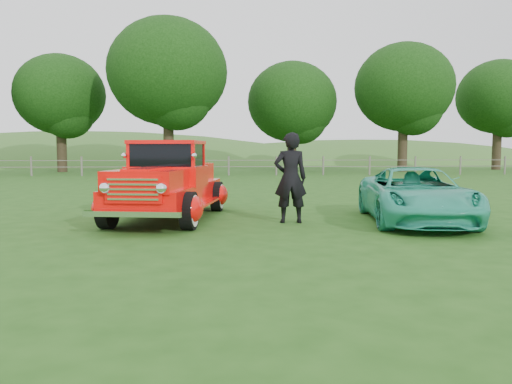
{
  "coord_description": "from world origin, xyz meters",
  "views": [
    {
      "loc": [
        -0.57,
        -9.25,
        1.56
      ],
      "look_at": [
        0.2,
        1.2,
        0.68
      ],
      "focal_mm": 35.0,
      "sensor_mm": 36.0,
      "label": 1
    }
  ],
  "objects": [
    {
      "name": "teal_sedan",
      "position": [
        3.66,
        1.2,
        0.6
      ],
      "size": [
        2.61,
        4.55,
        1.19
      ],
      "primitive_type": "imported",
      "rotation": [
        0.0,
        0.0,
        -0.15
      ],
      "color": "#2BAD8C",
      "rests_on": "ground"
    },
    {
      "name": "tree_mid_west",
      "position": [
        -12.0,
        28.0,
        5.55
      ],
      "size": [
        6.4,
        6.4,
        8.46
      ],
      "color": "#302518",
      "rests_on": "ground"
    },
    {
      "name": "tree_near_east",
      "position": [
        5.0,
        29.0,
        5.25
      ],
      "size": [
        6.8,
        6.8,
        8.33
      ],
      "color": "#302518",
      "rests_on": "ground"
    },
    {
      "name": "tree_mid_east",
      "position": [
        13.0,
        27.0,
        6.17
      ],
      "size": [
        7.2,
        7.2,
        9.44
      ],
      "color": "#302518",
      "rests_on": "ground"
    },
    {
      "name": "ground",
      "position": [
        0.0,
        0.0,
        0.0
      ],
      "size": [
        140.0,
        140.0,
        0.0
      ],
      "primitive_type": "plane",
      "color": "#204B14",
      "rests_on": "ground"
    },
    {
      "name": "red_pickup",
      "position": [
        -1.73,
        2.15,
        0.8
      ],
      "size": [
        2.84,
        5.21,
        1.78
      ],
      "rotation": [
        0.0,
        0.0,
        -0.17
      ],
      "color": "black",
      "rests_on": "ground"
    },
    {
      "name": "tree_near_west",
      "position": [
        -4.0,
        25.0,
        6.8
      ],
      "size": [
        8.0,
        8.0,
        10.42
      ],
      "color": "#302518",
      "rests_on": "ground"
    },
    {
      "name": "man",
      "position": [
        0.95,
        1.36,
        0.97
      ],
      "size": [
        0.71,
        0.47,
        1.94
      ],
      "primitive_type": "imported",
      "rotation": [
        0.0,
        0.0,
        3.15
      ],
      "color": "black",
      "rests_on": "ground"
    },
    {
      "name": "tree_far_east",
      "position": [
        22.0,
        30.0,
        5.86
      ],
      "size": [
        6.6,
        6.6,
        8.86
      ],
      "color": "#302518",
      "rests_on": "ground"
    },
    {
      "name": "fence_line",
      "position": [
        0.0,
        22.0,
        0.6
      ],
      "size": [
        48.0,
        0.12,
        1.2
      ],
      "color": "#666156",
      "rests_on": "ground"
    },
    {
      "name": "distant_hills",
      "position": [
        -4.08,
        59.46,
        -4.55
      ],
      "size": [
        116.0,
        60.0,
        18.0
      ],
      "color": "#356525",
      "rests_on": "ground"
    }
  ]
}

